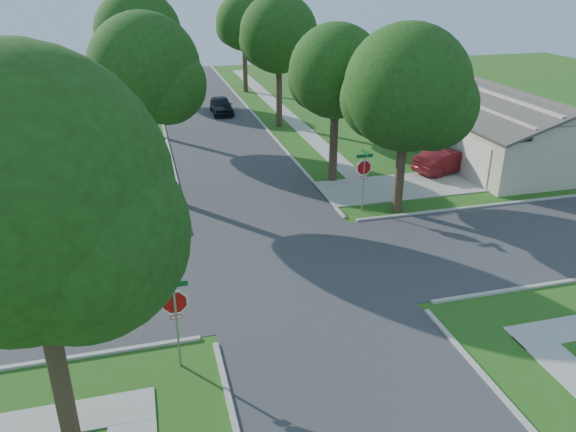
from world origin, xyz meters
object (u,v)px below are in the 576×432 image
(tree_e_mid, at_px, (279,38))
(tree_w_far, at_px, (137,33))
(tree_sw_corner, at_px, (28,207))
(house_nw_far, at_px, (0,91))
(tree_e_far, at_px, (244,25))
(tree_w_mid, at_px, (140,38))
(house_ne_near, at_px, (496,130))
(car_curb_east, at_px, (222,105))
(stop_sign_sw, at_px, (175,306))
(house_ne_far, at_px, (379,79))
(car_driveway, at_px, (448,160))
(tree_w_near, at_px, (146,74))
(car_curb_west, at_px, (155,72))
(tree_ne_corner, at_px, (408,94))
(tree_e_near, at_px, (337,76))
(stop_sign_ne, at_px, (364,170))

(tree_e_mid, relative_size, tree_w_far, 1.15)
(tree_sw_corner, height_order, house_nw_far, tree_sw_corner)
(tree_e_mid, height_order, tree_e_far, tree_e_mid)
(tree_e_far, xyz_separation_m, tree_w_far, (-9.40, -0.00, -0.47))
(tree_w_mid, relative_size, house_ne_near, 0.70)
(tree_e_mid, distance_m, tree_w_mid, 9.40)
(car_curb_east, bearing_deg, stop_sign_sw, -100.66)
(tree_e_mid, xyz_separation_m, tree_e_far, (-0.00, 13.00, -0.27))
(car_curb_east, bearing_deg, house_ne_far, 11.95)
(house_ne_near, xyz_separation_m, car_driveway, (-4.49, -2.30, -0.82))
(house_nw_far, bearing_deg, house_ne_far, -5.36)
(house_ne_near, bearing_deg, house_ne_far, 90.00)
(stop_sign_sw, height_order, tree_w_near, tree_w_near)
(car_curb_east, bearing_deg, car_curb_west, 104.55)
(tree_w_mid, bearing_deg, house_nw_far, 135.93)
(stop_sign_sw, distance_m, car_driveway, 21.07)
(tree_e_mid, height_order, car_curb_west, tree_e_mid)
(tree_w_far, distance_m, tree_ne_corner, 31.77)
(tree_e_far, height_order, tree_ne_corner, tree_e_far)
(tree_e_far, relative_size, house_ne_near, 0.64)
(tree_sw_corner, relative_size, house_ne_far, 0.70)
(tree_ne_corner, bearing_deg, house_ne_far, 68.77)
(tree_w_mid, height_order, car_curb_east, tree_w_mid)
(tree_w_far, bearing_deg, stop_sign_sw, -90.07)
(tree_w_near, relative_size, car_driveway, 2.13)
(stop_sign_sw, height_order, car_curb_east, stop_sign_sw)
(house_ne_near, bearing_deg, tree_e_mid, 138.30)
(tree_e_mid, height_order, tree_ne_corner, tree_e_mid)
(tree_e_far, bearing_deg, house_ne_near, -63.97)
(tree_w_near, height_order, tree_w_far, tree_w_near)
(stop_sign_sw, distance_m, tree_sw_corner, 5.54)
(tree_w_mid, xyz_separation_m, car_driveway, (16.14, -12.31, -5.79))
(tree_e_near, distance_m, car_curb_west, 35.43)
(tree_w_far, bearing_deg, house_nw_far, -169.95)
(tree_w_mid, xyz_separation_m, tree_sw_corner, (-2.80, -28.00, -0.23))
(tree_w_far, bearing_deg, tree_w_mid, -89.95)
(tree_w_mid, bearing_deg, stop_sign_ne, -60.20)
(tree_w_far, height_order, car_curb_east, tree_w_far)
(tree_w_far, height_order, house_nw_far, tree_w_far)
(tree_w_far, relative_size, house_ne_far, 0.59)
(tree_sw_corner, bearing_deg, stop_sign_sw, 39.97)
(stop_sign_ne, bearing_deg, car_curb_west, 101.60)
(car_driveway, bearing_deg, stop_sign_ne, 105.42)
(house_nw_far, bearing_deg, tree_ne_corner, -51.19)
(house_ne_far, relative_size, house_nw_far, 1.00)
(tree_e_near, xyz_separation_m, tree_ne_corner, (1.61, -4.80, -0.05))
(tree_w_near, distance_m, car_curb_east, 18.72)
(house_nw_far, xyz_separation_m, car_curb_east, (17.19, -6.06, -0.85))
(tree_w_mid, bearing_deg, car_driveway, -37.33)
(tree_e_mid, bearing_deg, tree_w_far, 125.90)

